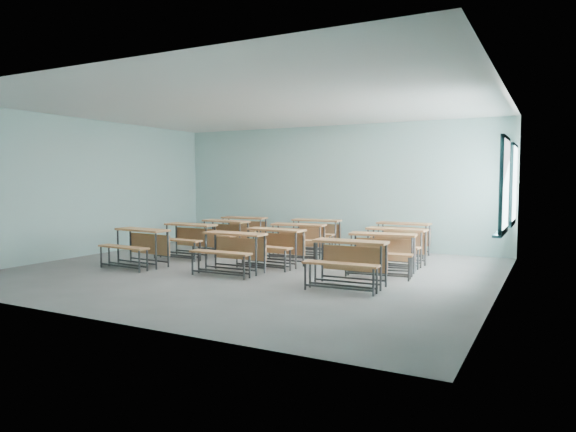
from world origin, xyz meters
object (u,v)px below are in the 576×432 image
object	(u,v)px
desk_unit_r0c2	(348,256)
desk_unit_r2c0	(223,231)
desk_unit_r1c1	(273,241)
desk_unit_r3c2	(402,234)
desk_unit_r2c1	(297,235)
desk_unit_r3c0	(242,227)
desk_unit_r2c2	(395,241)
desk_unit_r1c2	(382,247)
desk_unit_r3c1	(315,230)
desk_unit_r0c1	(232,246)
desk_unit_r0c0	(138,242)
desk_unit_r1c0	(188,235)

from	to	relation	value
desk_unit_r0c2	desk_unit_r2c0	xyz separation A→B (m)	(-4.31, 2.60, 0.00)
desk_unit_r1c1	desk_unit_r3c2	world-z (taller)	same
desk_unit_r2c1	desk_unit_r3c0	size ratio (longest dim) A/B	1.02
desk_unit_r0c2	desk_unit_r3c0	distance (m)	5.85
desk_unit_r2c1	desk_unit_r2c2	bearing A→B (deg)	-8.17
desk_unit_r2c1	desk_unit_r2c2	distance (m)	2.28
desk_unit_r1c2	desk_unit_r2c0	world-z (taller)	same
desk_unit_r3c1	desk_unit_r2c1	bearing A→B (deg)	-86.48
desk_unit_r0c1	desk_unit_r2c2	xyz separation A→B (m)	(2.50, 2.31, 0.00)
desk_unit_r1c2	desk_unit_r3c1	bearing A→B (deg)	127.91
desk_unit_r1c1	desk_unit_r3c0	distance (m)	3.47
desk_unit_r0c1	desk_unit_r1c1	distance (m)	1.09
desk_unit_r0c0	desk_unit_r1c2	size ratio (longest dim) A/B	0.98
desk_unit_r2c1	desk_unit_r1c2	bearing A→B (deg)	-33.63
desk_unit_r0c0	desk_unit_r1c2	world-z (taller)	same
desk_unit_r0c0	desk_unit_r0c2	xyz separation A→B (m)	(4.53, 0.08, 0.00)
desk_unit_r0c0	desk_unit_r2c0	bearing A→B (deg)	90.02
desk_unit_r0c1	desk_unit_r3c1	size ratio (longest dim) A/B	0.97
desk_unit_r0c1	desk_unit_r3c0	bearing A→B (deg)	119.05
desk_unit_r2c2	desk_unit_r3c2	size ratio (longest dim) A/B	1.01
desk_unit_r0c0	desk_unit_r3c1	xyz separation A→B (m)	(2.14, 3.97, 0.00)
desk_unit_r1c2	desk_unit_r2c0	bearing A→B (deg)	157.30
desk_unit_r2c0	desk_unit_r3c1	bearing A→B (deg)	38.43
desk_unit_r0c1	desk_unit_r1c2	world-z (taller)	same
desk_unit_r2c1	desk_unit_r3c1	size ratio (longest dim) A/B	1.03
desk_unit_r3c1	desk_unit_r2c0	bearing A→B (deg)	-149.96
desk_unit_r0c2	desk_unit_r1c2	xyz separation A→B (m)	(0.14, 1.36, 0.00)
desk_unit_r1c2	desk_unit_r2c2	world-z (taller)	same
desk_unit_r1c2	desk_unit_r2c2	bearing A→B (deg)	86.49
desk_unit_r1c0	desk_unit_r3c0	world-z (taller)	same
desk_unit_r1c2	desk_unit_r0c1	bearing A→B (deg)	-162.52
desk_unit_r1c1	desk_unit_r2c2	xyz separation A→B (m)	(2.19, 1.26, 0.00)
desk_unit_r0c0	desk_unit_r0c1	distance (m)	2.13
desk_unit_r1c2	desk_unit_r3c1	distance (m)	3.58
desk_unit_r3c1	desk_unit_r3c2	bearing A→B (deg)	-2.36
desk_unit_r3c0	desk_unit_r0c2	bearing A→B (deg)	-45.61
desk_unit_r3c0	desk_unit_r2c0	bearing A→B (deg)	-87.05
desk_unit_r2c1	desk_unit_r3c1	distance (m)	1.38
desk_unit_r1c0	desk_unit_r0c0	bearing A→B (deg)	-93.76
desk_unit_r1c2	desk_unit_r2c0	size ratio (longest dim) A/B	1.02
desk_unit_r0c0	desk_unit_r1c1	bearing A→B (deg)	33.24
desk_unit_r1c2	desk_unit_r3c0	size ratio (longest dim) A/B	1.01
desk_unit_r0c0	desk_unit_r1c1	xyz separation A→B (m)	(2.42, 1.31, 0.00)
desk_unit_r0c0	desk_unit_r0c2	distance (m)	4.53
desk_unit_r0c0	desk_unit_r1c1	distance (m)	2.75
desk_unit_r0c1	desk_unit_r1c1	size ratio (longest dim) A/B	0.99
desk_unit_r0c0	desk_unit_r0c2	bearing A→B (deg)	5.87
desk_unit_r3c0	desk_unit_r3c2	xyz separation A→B (m)	(4.32, 0.18, 0.00)
desk_unit_r2c2	desk_unit_r3c0	xyz separation A→B (m)	(-4.56, 1.27, 0.00)
desk_unit_r1c2	desk_unit_r2c1	bearing A→B (deg)	146.68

